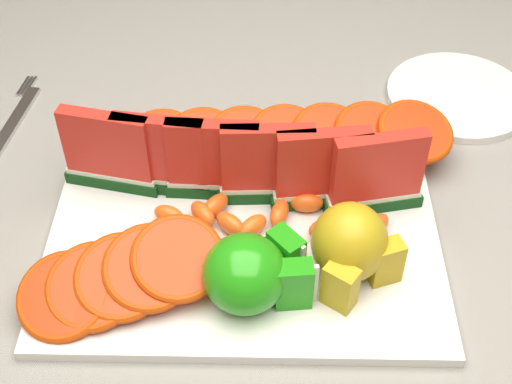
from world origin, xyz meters
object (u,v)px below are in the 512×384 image
fork (11,126)px  platter (244,235)px  side_plate (458,96)px  apple_cluster (253,273)px  pear_cluster (351,246)px

fork → platter: bearing=-31.1°
side_plate → fork: (-0.56, -0.07, -0.00)m
side_plate → fork: bearing=-173.2°
apple_cluster → pear_cluster: 0.10m
pear_cluster → fork: size_ratio=0.52×
side_plate → platter: bearing=-137.7°
platter → apple_cluster: bearing=-82.4°
side_plate → apple_cluster: bearing=-128.2°
apple_cluster → pear_cluster: size_ratio=1.16×
platter → fork: (-0.29, 0.18, -0.00)m
platter → pear_cluster: 0.12m
platter → pear_cluster: size_ratio=3.92×
pear_cluster → side_plate: bearing=61.0°
side_plate → fork: 0.56m
pear_cluster → fork: (-0.39, 0.23, -0.05)m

